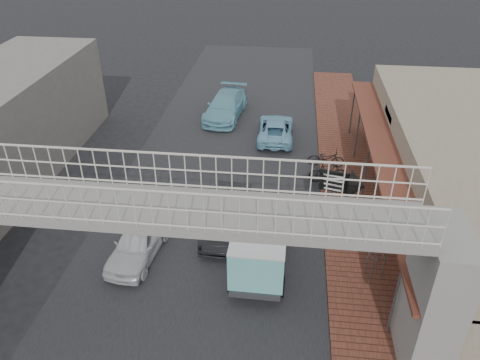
% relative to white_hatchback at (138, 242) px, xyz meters
% --- Properties ---
extents(ground, '(120.00, 120.00, 0.00)m').
position_rel_white_hatchback_xyz_m(ground, '(2.40, 0.15, -0.67)').
color(ground, black).
rests_on(ground, ground).
extents(road_strip, '(10.00, 60.00, 0.01)m').
position_rel_white_hatchback_xyz_m(road_strip, '(2.40, 0.15, -0.66)').
color(road_strip, black).
rests_on(road_strip, ground).
extents(sidewalk, '(3.00, 40.00, 0.10)m').
position_rel_white_hatchback_xyz_m(sidewalk, '(8.90, 3.15, -0.62)').
color(sidewalk, brown).
rests_on(sidewalk, ground).
extents(shophouse_row, '(7.20, 18.00, 4.00)m').
position_rel_white_hatchback_xyz_m(shophouse_row, '(13.37, 4.15, 1.34)').
color(shophouse_row, gray).
rests_on(shophouse_row, ground).
extents(footbridge, '(16.40, 2.40, 6.34)m').
position_rel_white_hatchback_xyz_m(footbridge, '(2.40, -3.85, 2.51)').
color(footbridge, gray).
rests_on(footbridge, ground).
extents(building_far_left, '(5.00, 14.00, 5.00)m').
position_rel_white_hatchback_xyz_m(building_far_left, '(-8.60, 6.15, 1.83)').
color(building_far_left, gray).
rests_on(building_far_left, ground).
extents(white_hatchback, '(1.99, 4.08, 1.34)m').
position_rel_white_hatchback_xyz_m(white_hatchback, '(0.00, 0.00, 0.00)').
color(white_hatchback, silver).
rests_on(white_hatchback, ground).
extents(dark_sedan, '(1.72, 4.55, 1.48)m').
position_rel_white_hatchback_xyz_m(dark_sedan, '(3.25, 2.06, 0.07)').
color(dark_sedan, black).
rests_on(dark_sedan, ground).
extents(angkot_curb, '(2.05, 4.36, 1.21)m').
position_rel_white_hatchback_xyz_m(angkot_curb, '(4.90, 11.12, -0.07)').
color(angkot_curb, '#7EBFDB').
rests_on(angkot_curb, ground).
extents(angkot_far, '(2.62, 5.35, 1.50)m').
position_rel_white_hatchback_xyz_m(angkot_far, '(1.54, 13.89, 0.08)').
color(angkot_far, '#73B7C8').
rests_on(angkot_far, ground).
extents(angkot_van, '(2.09, 4.44, 2.16)m').
position_rel_white_hatchback_xyz_m(angkot_van, '(4.84, -0.09, 0.70)').
color(angkot_van, black).
rests_on(angkot_van, ground).
extents(motorcycle_near, '(1.90, 0.74, 0.98)m').
position_rel_white_hatchback_xyz_m(motorcycle_near, '(7.70, 7.88, -0.08)').
color(motorcycle_near, black).
rests_on(motorcycle_near, sidewalk).
extents(motorcycle_far, '(1.95, 0.81, 1.13)m').
position_rel_white_hatchback_xyz_m(motorcycle_far, '(7.70, 6.31, -0.00)').
color(motorcycle_far, black).
rests_on(motorcycle_far, sidewalk).
extents(street_clock, '(0.64, 0.59, 2.47)m').
position_rel_white_hatchback_xyz_m(street_clock, '(9.15, -0.30, 1.48)').
color(street_clock, '#59595B').
rests_on(street_clock, sidewalk).
extents(arrow_sign, '(1.90, 1.26, 3.16)m').
position_rel_white_hatchback_xyz_m(arrow_sign, '(8.35, 1.95, 1.98)').
color(arrow_sign, '#59595B').
rests_on(arrow_sign, sidewalk).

